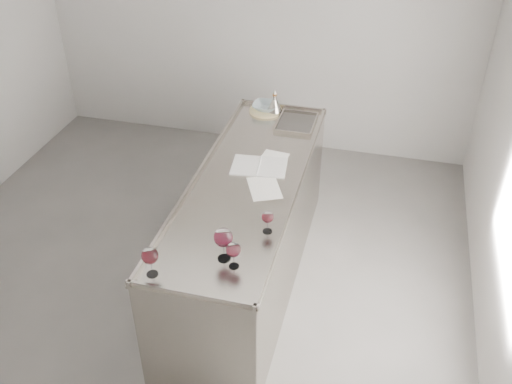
% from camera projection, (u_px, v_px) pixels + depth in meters
% --- Properties ---
extents(room_shell, '(4.54, 5.04, 2.84)m').
position_uv_depth(room_shell, '(160.00, 135.00, 3.68)').
color(room_shell, '#585552').
rests_on(room_shell, ground).
extents(counter, '(0.77, 2.42, 0.97)m').
position_uv_depth(counter, '(248.00, 231.00, 4.35)').
color(counter, gray).
rests_on(counter, ground).
extents(wine_glass_left, '(0.10, 0.10, 0.19)m').
position_uv_depth(wine_glass_left, '(150.00, 256.00, 3.20)').
color(wine_glass_left, white).
rests_on(wine_glass_left, counter).
extents(wine_glass_middle, '(0.09, 0.09, 0.17)m').
position_uv_depth(wine_glass_middle, '(233.00, 250.00, 3.26)').
color(wine_glass_middle, white).
rests_on(wine_glass_middle, counter).
extents(wine_glass_right, '(0.11, 0.11, 0.22)m').
position_uv_depth(wine_glass_right, '(223.00, 238.00, 3.30)').
color(wine_glass_right, white).
rests_on(wine_glass_right, counter).
extents(wine_glass_small, '(0.08, 0.08, 0.15)m').
position_uv_depth(wine_glass_small, '(268.00, 218.00, 3.54)').
color(wine_glass_small, white).
rests_on(wine_glass_small, counter).
extents(notebook, '(0.43, 0.32, 0.02)m').
position_uv_depth(notebook, '(259.00, 166.00, 4.22)').
color(notebook, white).
rests_on(notebook, counter).
extents(loose_paper_top, '(0.31, 0.36, 0.00)m').
position_uv_depth(loose_paper_top, '(264.00, 188.00, 3.99)').
color(loose_paper_top, silver).
rests_on(loose_paper_top, counter).
extents(loose_paper_under, '(0.23, 0.30, 0.00)m').
position_uv_depth(loose_paper_under, '(272.00, 160.00, 4.29)').
color(loose_paper_under, silver).
rests_on(loose_paper_under, counter).
extents(trivet, '(0.31, 0.31, 0.02)m').
position_uv_depth(trivet, '(266.00, 110.00, 4.96)').
color(trivet, beige).
rests_on(trivet, counter).
extents(ceramic_bowl, '(0.23, 0.23, 0.05)m').
position_uv_depth(ceramic_bowl, '(266.00, 106.00, 4.94)').
color(ceramic_bowl, '#8DA0A5').
rests_on(ceramic_bowl, trivet).
extents(wine_funnel, '(0.15, 0.15, 0.22)m').
position_uv_depth(wine_funnel, '(275.00, 106.00, 4.90)').
color(wine_funnel, gray).
rests_on(wine_funnel, counter).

